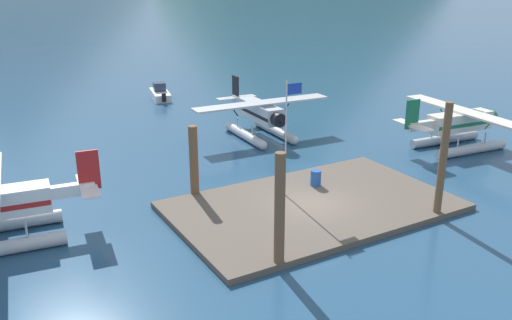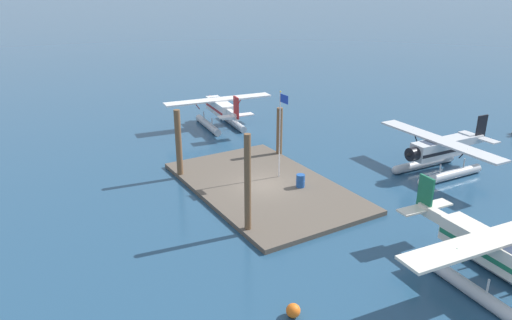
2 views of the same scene
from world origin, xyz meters
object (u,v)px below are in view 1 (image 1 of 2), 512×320
object	(u,v)px
fuel_drum	(316,178)
seaplane_silver_bow_right	(260,116)
flagpole	(288,126)
seaplane_cream_stbd_fwd	(460,127)
boat_white_open_north	(160,93)

from	to	relation	value
fuel_drum	seaplane_silver_bow_right	world-z (taller)	seaplane_silver_bow_right
seaplane_silver_bow_right	flagpole	bearing A→B (deg)	-113.64
flagpole	fuel_drum	world-z (taller)	flagpole
seaplane_silver_bow_right	seaplane_cream_stbd_fwd	bearing A→B (deg)	-41.81
flagpole	seaplane_silver_bow_right	size ratio (longest dim) A/B	0.59
fuel_drum	seaplane_cream_stbd_fwd	world-z (taller)	seaplane_cream_stbd_fwd
fuel_drum	seaplane_silver_bow_right	distance (m)	10.77
flagpole	fuel_drum	xyz separation A→B (m)	(2.09, 0.26, -3.37)
flagpole	boat_white_open_north	size ratio (longest dim) A/B	1.27
seaplane_cream_stbd_fwd	flagpole	bearing A→B (deg)	-174.39
seaplane_cream_stbd_fwd	boat_white_open_north	bearing A→B (deg)	115.67
flagpole	seaplane_cream_stbd_fwd	world-z (taller)	flagpole
fuel_drum	boat_white_open_north	xyz separation A→B (m)	(0.82, 26.32, -0.25)
fuel_drum	boat_white_open_north	world-z (taller)	boat_white_open_north
flagpole	seaplane_silver_bow_right	world-z (taller)	flagpole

